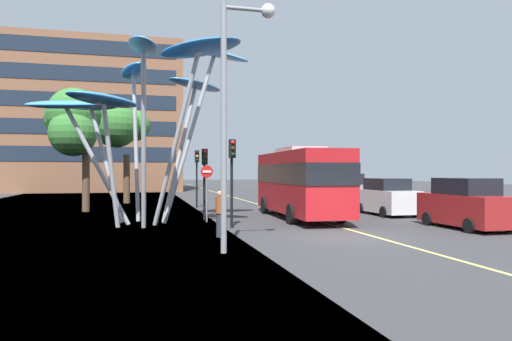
# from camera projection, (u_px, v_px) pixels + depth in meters

# --- Properties ---
(ground) EXTENTS (120.00, 240.00, 0.10)m
(ground) POSITION_uv_depth(u_px,v_px,m) (328.00, 239.00, 17.20)
(ground) COLOR #38383A
(red_bus) EXTENTS (2.95, 9.70, 3.70)m
(red_bus) POSITION_uv_depth(u_px,v_px,m) (300.00, 180.00, 24.39)
(red_bus) COLOR red
(red_bus) RESTS_ON ground
(leaf_sculpture) EXTENTS (10.82, 9.02, 8.87)m
(leaf_sculpture) POSITION_uv_depth(u_px,v_px,m) (143.00, 87.00, 21.65)
(leaf_sculpture) COLOR #9EA0A5
(leaf_sculpture) RESTS_ON ground
(traffic_light_kerb_near) EXTENTS (0.28, 0.42, 3.83)m
(traffic_light_kerb_near) POSITION_uv_depth(u_px,v_px,m) (232.00, 164.00, 20.05)
(traffic_light_kerb_near) COLOR black
(traffic_light_kerb_near) RESTS_ON ground
(traffic_light_kerb_far) EXTENTS (0.28, 0.42, 3.59)m
(traffic_light_kerb_far) POSITION_uv_depth(u_px,v_px,m) (205.00, 168.00, 23.48)
(traffic_light_kerb_far) COLOR black
(traffic_light_kerb_far) RESTS_ON ground
(traffic_light_island_mid) EXTENTS (0.28, 0.42, 3.87)m
(traffic_light_island_mid) POSITION_uv_depth(u_px,v_px,m) (197.00, 166.00, 31.31)
(traffic_light_island_mid) COLOR black
(traffic_light_island_mid) RESTS_ON ground
(car_parked_near) EXTENTS (2.03, 4.48, 2.17)m
(car_parked_near) POSITION_uv_depth(u_px,v_px,m) (465.00, 205.00, 20.02)
(car_parked_near) COLOR maroon
(car_parked_near) RESTS_ON ground
(car_parked_mid) EXTENTS (2.07, 4.26, 2.06)m
(car_parked_mid) POSITION_uv_depth(u_px,v_px,m) (387.00, 198.00, 26.21)
(car_parked_mid) COLOR silver
(car_parked_mid) RESTS_ON ground
(car_parked_far) EXTENTS (2.09, 3.95, 2.30)m
(car_parked_far) POSITION_uv_depth(u_px,v_px,m) (345.00, 191.00, 31.85)
(car_parked_far) COLOR gray
(car_parked_far) RESTS_ON ground
(car_side_street) EXTENTS (1.97, 4.07, 2.20)m
(car_side_street) POSITION_uv_depth(u_px,v_px,m) (308.00, 189.00, 37.47)
(car_side_street) COLOR maroon
(car_side_street) RESTS_ON ground
(car_far_side) EXTENTS (1.92, 4.40, 2.23)m
(car_far_side) POSITION_uv_depth(u_px,v_px,m) (280.00, 186.00, 44.60)
(car_far_side) COLOR gray
(car_far_side) RESTS_ON ground
(street_lamp) EXTENTS (1.70, 0.44, 7.62)m
(street_lamp) POSITION_uv_depth(u_px,v_px,m) (236.00, 92.00, 14.07)
(street_lamp) COLOR gray
(street_lamp) RESTS_ON ground
(tree_pavement_near) EXTENTS (3.52, 4.47, 7.55)m
(tree_pavement_near) POSITION_uv_depth(u_px,v_px,m) (72.00, 121.00, 28.51)
(tree_pavement_near) COLOR brown
(tree_pavement_near) RESTS_ON ground
(tree_pavement_far) EXTENTS (4.28, 4.51, 7.65)m
(tree_pavement_far) POSITION_uv_depth(u_px,v_px,m) (119.00, 126.00, 35.15)
(tree_pavement_far) COLOR brown
(tree_pavement_far) RESTS_ON ground
(pedestrian) EXTENTS (0.34, 0.34, 1.74)m
(pedestrian) POSITION_uv_depth(u_px,v_px,m) (220.00, 214.00, 17.39)
(pedestrian) COLOR #2D3342
(pedestrian) RESTS_ON ground
(no_entry_sign) EXTENTS (0.60, 0.12, 2.75)m
(no_entry_sign) POSITION_uv_depth(u_px,v_px,m) (207.00, 185.00, 22.51)
(no_entry_sign) COLOR gray
(no_entry_sign) RESTS_ON ground
(backdrop_building) EXTENTS (27.65, 11.91, 18.31)m
(backdrop_building) POSITION_uv_depth(u_px,v_px,m) (67.00, 118.00, 57.90)
(backdrop_building) COLOR brown
(backdrop_building) RESTS_ON ground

